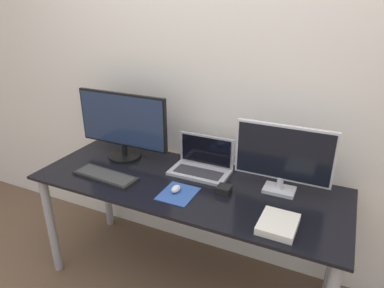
# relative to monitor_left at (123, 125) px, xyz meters

# --- Properties ---
(wall_back) EXTENTS (7.00, 0.05, 2.50)m
(wall_back) POSITION_rel_monitor_left_xyz_m (0.53, 0.27, 0.28)
(wall_back) COLOR silver
(wall_back) RESTS_ON ground_plane
(desk) EXTENTS (1.81, 0.69, 0.74)m
(desk) POSITION_rel_monitor_left_xyz_m (0.53, -0.14, -0.35)
(desk) COLOR black
(desk) RESTS_ON ground_plane
(monitor_left) EXTENTS (0.65, 0.21, 0.45)m
(monitor_left) POSITION_rel_monitor_left_xyz_m (0.00, 0.00, 0.00)
(monitor_left) COLOR black
(monitor_left) RESTS_ON desk
(monitor_right) EXTENTS (0.52, 0.12, 0.39)m
(monitor_right) POSITION_rel_monitor_left_xyz_m (1.04, 0.00, -0.02)
(monitor_right) COLOR silver
(monitor_right) RESTS_ON desk
(laptop) EXTENTS (0.36, 0.21, 0.22)m
(laptop) POSITION_rel_monitor_left_xyz_m (0.55, 0.04, -0.18)
(laptop) COLOR #ADADB2
(laptop) RESTS_ON desk
(keyboard) EXTENTS (0.42, 0.17, 0.02)m
(keyboard) POSITION_rel_monitor_left_xyz_m (0.06, -0.28, -0.23)
(keyboard) COLOR black
(keyboard) RESTS_ON desk
(mousepad) EXTENTS (0.18, 0.21, 0.00)m
(mousepad) POSITION_rel_monitor_left_xyz_m (0.54, -0.27, -0.23)
(mousepad) COLOR #2D519E
(mousepad) RESTS_ON desk
(mouse) EXTENTS (0.04, 0.07, 0.04)m
(mouse) POSITION_rel_monitor_left_xyz_m (0.52, -0.26, -0.21)
(mouse) COLOR silver
(mouse) RESTS_ON mousepad
(book) EXTENTS (0.17, 0.21, 0.04)m
(book) POSITION_rel_monitor_left_xyz_m (1.10, -0.33, -0.22)
(book) COLOR silver
(book) RESTS_ON desk
(power_brick) EXTENTS (0.07, 0.07, 0.04)m
(power_brick) POSITION_rel_monitor_left_xyz_m (0.76, -0.14, -0.22)
(power_brick) COLOR black
(power_brick) RESTS_ON desk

